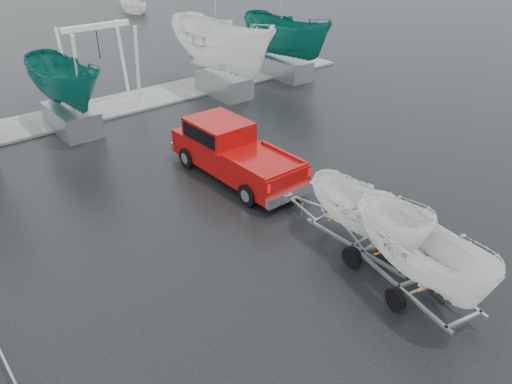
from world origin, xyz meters
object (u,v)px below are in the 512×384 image
pickup_truck (231,149)px  boat_hoist (100,55)px  trailer_parked (430,206)px  trailer_hitched (374,176)px

pickup_truck → boat_hoist: boat_hoist is taller
trailer_parked → boat_hoist: (-0.17, 18.17, -0.03)m
boat_hoist → trailer_parked: bearing=-89.5°
trailer_parked → boat_hoist: 18.17m
boat_hoist → trailer_hitched: bearing=-87.8°
trailer_parked → pickup_truck: bearing=99.6°
pickup_truck → trailer_hitched: bearing=-90.0°
pickup_truck → boat_hoist: bearing=92.8°
trailer_parked → boat_hoist: trailer_parked is taller
trailer_hitched → trailer_parked: (-0.45, -2.03, 0.18)m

